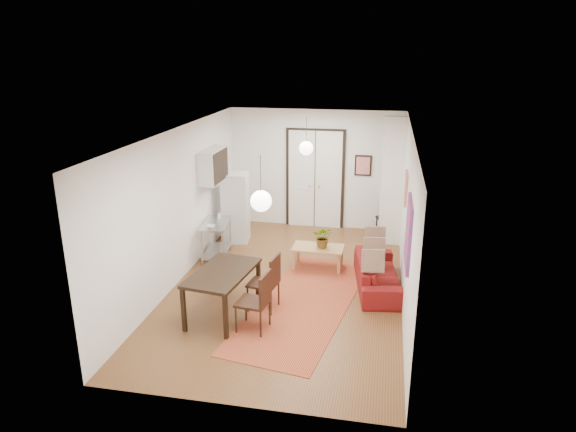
% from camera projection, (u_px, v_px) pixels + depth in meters
% --- Properties ---
extents(floor, '(7.00, 7.00, 0.00)m').
position_uv_depth(floor, '(288.00, 285.00, 9.71)').
color(floor, brown).
rests_on(floor, ground).
extents(ceiling, '(4.20, 7.00, 0.02)m').
position_uv_depth(ceiling, '(288.00, 132.00, 8.80)').
color(ceiling, white).
rests_on(ceiling, wall_back).
extents(wall_back, '(4.20, 0.02, 2.90)m').
position_uv_depth(wall_back, '(315.00, 169.00, 12.52)').
color(wall_back, white).
rests_on(wall_back, floor).
extents(wall_front, '(4.20, 0.02, 2.90)m').
position_uv_depth(wall_front, '(231.00, 302.00, 6.00)').
color(wall_front, white).
rests_on(wall_front, floor).
extents(wall_left, '(0.02, 7.00, 2.90)m').
position_uv_depth(wall_left, '(179.00, 206.00, 9.64)').
color(wall_left, white).
rests_on(wall_left, floor).
extents(wall_right, '(0.02, 7.00, 2.90)m').
position_uv_depth(wall_right, '(407.00, 220.00, 8.88)').
color(wall_right, white).
rests_on(wall_right, floor).
extents(double_doors, '(1.44, 0.06, 2.50)m').
position_uv_depth(double_doors, '(315.00, 180.00, 12.56)').
color(double_doors, white).
rests_on(double_doors, wall_back).
extents(stub_partition, '(0.50, 0.10, 2.90)m').
position_uv_depth(stub_partition, '(392.00, 183.00, 11.30)').
color(stub_partition, white).
rests_on(stub_partition, floor).
extents(wall_cabinet, '(0.35, 1.00, 0.70)m').
position_uv_depth(wall_cabinet, '(213.00, 166.00, 10.86)').
color(wall_cabinet, white).
rests_on(wall_cabinet, wall_left).
extents(painting_popart, '(0.05, 1.00, 1.00)m').
position_uv_depth(painting_popart, '(409.00, 233.00, 7.66)').
color(painting_popart, red).
rests_on(painting_popart, wall_right).
extents(painting_abstract, '(0.05, 0.50, 0.60)m').
position_uv_depth(painting_abstract, '(406.00, 188.00, 9.52)').
color(painting_abstract, beige).
rests_on(painting_abstract, wall_right).
extents(poster_back, '(0.40, 0.03, 0.50)m').
position_uv_depth(poster_back, '(363.00, 166.00, 12.24)').
color(poster_back, red).
rests_on(poster_back, wall_back).
extents(print_left, '(0.03, 0.44, 0.54)m').
position_uv_depth(print_left, '(214.00, 158.00, 11.34)').
color(print_left, '#965B3E').
rests_on(print_left, wall_left).
extents(pendant_back, '(0.30, 0.30, 0.80)m').
position_uv_depth(pendant_back, '(306.00, 148.00, 10.87)').
color(pendant_back, white).
rests_on(pendant_back, ceiling).
extents(pendant_front, '(0.30, 0.30, 0.80)m').
position_uv_depth(pendant_front, '(261.00, 201.00, 7.14)').
color(pendant_front, white).
rests_on(pendant_front, ceiling).
extents(kilim_rug, '(2.17, 4.25, 0.01)m').
position_uv_depth(kilim_rug, '(304.00, 303.00, 9.02)').
color(kilim_rug, '#C35030').
rests_on(kilim_rug, floor).
extents(sofa, '(1.02, 2.02, 0.57)m').
position_uv_depth(sofa, '(378.00, 274.00, 9.54)').
color(sofa, maroon).
rests_on(sofa, floor).
extents(coffee_table, '(1.03, 0.59, 0.45)m').
position_uv_depth(coffee_table, '(318.00, 250.00, 10.36)').
color(coffee_table, tan).
rests_on(coffee_table, floor).
extents(potted_plant, '(0.41, 0.35, 0.44)m').
position_uv_depth(potted_plant, '(323.00, 237.00, 10.26)').
color(potted_plant, '#335A28').
rests_on(potted_plant, coffee_table).
extents(kitchen_counter, '(0.65, 1.09, 0.79)m').
position_uv_depth(kitchen_counter, '(216.00, 236.00, 10.84)').
color(kitchen_counter, '#B5B7BA').
rests_on(kitchen_counter, floor).
extents(bowl, '(0.22, 0.22, 0.05)m').
position_uv_depth(bowl, '(211.00, 226.00, 10.46)').
color(bowl, silver).
rests_on(bowl, kitchen_counter).
extents(soap_bottle, '(0.09, 0.09, 0.16)m').
position_uv_depth(soap_bottle, '(219.00, 215.00, 10.95)').
color(soap_bottle, teal).
rests_on(soap_bottle, kitchen_counter).
extents(fridge, '(0.63, 0.63, 1.61)m').
position_uv_depth(fridge, '(236.00, 208.00, 11.72)').
color(fridge, silver).
rests_on(fridge, floor).
extents(dining_table, '(1.02, 1.55, 0.80)m').
position_uv_depth(dining_table, '(222.00, 276.00, 8.42)').
color(dining_table, black).
rests_on(dining_table, floor).
extents(dining_chair_near, '(0.53, 0.70, 0.99)m').
position_uv_depth(dining_chair_near, '(264.00, 275.00, 8.77)').
color(dining_chair_near, '#361D11').
rests_on(dining_chair_near, floor).
extents(dining_chair_far, '(0.53, 0.70, 0.99)m').
position_uv_depth(dining_chair_far, '(254.00, 294.00, 8.12)').
color(dining_chair_far, '#361D11').
rests_on(dining_chair_far, floor).
extents(black_side_chair, '(0.48, 0.49, 0.84)m').
position_uv_depth(black_side_chair, '(386.00, 215.00, 12.25)').
color(black_side_chair, black).
rests_on(black_side_chair, floor).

